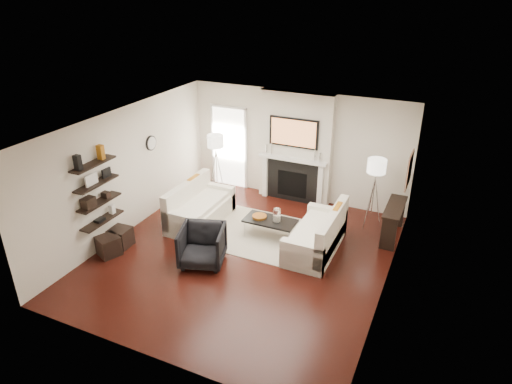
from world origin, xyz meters
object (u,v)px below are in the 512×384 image
at_px(lamp_right_shade, 377,166).
at_px(ottoman_near, 121,237).
at_px(lamp_left_shade, 215,141).
at_px(coffee_table, 270,221).
at_px(loveseat_left_base, 201,214).
at_px(armchair, 202,244).
at_px(loveseat_right_base, 315,241).

relative_size(lamp_right_shade, ottoman_near, 1.00).
bearing_deg(lamp_left_shade, coffee_table, -34.05).
height_order(loveseat_left_base, armchair, armchair).
distance_m(loveseat_left_base, lamp_right_shade, 4.01).
bearing_deg(armchair, loveseat_right_base, 18.62).
relative_size(armchair, lamp_left_shade, 2.12).
bearing_deg(coffee_table, lamp_right_shade, 36.97).
xyz_separation_m(loveseat_left_base, coffee_table, (1.69, 0.03, 0.19)).
bearing_deg(loveseat_left_base, lamp_right_shade, 21.91).
height_order(loveseat_right_base, lamp_right_shade, lamp_right_shade).
relative_size(coffee_table, armchair, 1.30).
relative_size(loveseat_left_base, ottoman_near, 4.50).
bearing_deg(loveseat_right_base, loveseat_left_base, 179.01).
bearing_deg(lamp_right_shade, coffee_table, -143.03).
distance_m(coffee_table, ottoman_near, 3.12).
relative_size(lamp_left_shade, lamp_right_shade, 1.00).
height_order(loveseat_right_base, ottoman_near, loveseat_right_base).
xyz_separation_m(coffee_table, lamp_left_shade, (-2.05, 1.39, 1.05)).
bearing_deg(loveseat_right_base, lamp_left_shade, 154.54).
bearing_deg(lamp_right_shade, loveseat_right_base, -119.13).
xyz_separation_m(lamp_right_shade, ottoman_near, (-4.52, -2.99, -1.25)).
xyz_separation_m(loveseat_left_base, lamp_left_shade, (-0.36, 1.42, 1.24)).
bearing_deg(loveseat_left_base, coffee_table, 1.11).
bearing_deg(armchair, lamp_right_shade, 28.90).
bearing_deg(coffee_table, loveseat_left_base, -178.89).
height_order(coffee_table, lamp_left_shade, lamp_left_shade).
distance_m(lamp_right_shade, ottoman_near, 5.56).
relative_size(coffee_table, lamp_left_shade, 2.75).
bearing_deg(ottoman_near, lamp_left_shade, 78.28).
distance_m(loveseat_right_base, lamp_right_shade, 2.09).
xyz_separation_m(coffee_table, armchair, (-0.81, -1.44, 0.02)).
height_order(armchair, lamp_left_shade, lamp_left_shade).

